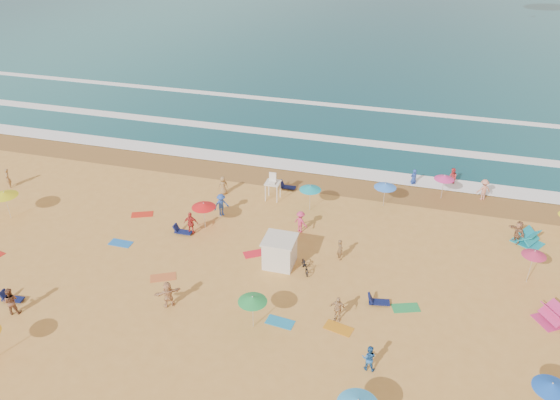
# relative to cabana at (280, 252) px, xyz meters

# --- Properties ---
(ground) EXTENTS (220.00, 220.00, 0.00)m
(ground) POSITION_rel_cabana_xyz_m (-0.75, 0.11, -1.00)
(ground) COLOR gold
(ground) RESTS_ON ground
(ocean) EXTENTS (220.00, 140.00, 0.18)m
(ocean) POSITION_rel_cabana_xyz_m (-0.75, 84.11, -1.00)
(ocean) COLOR #0C4756
(ocean) RESTS_ON ground
(wet_sand) EXTENTS (220.00, 220.00, 0.00)m
(wet_sand) POSITION_rel_cabana_xyz_m (-0.75, 12.61, -0.99)
(wet_sand) COLOR olive
(wet_sand) RESTS_ON ground
(surf_foam) EXTENTS (200.00, 18.70, 0.05)m
(surf_foam) POSITION_rel_cabana_xyz_m (-0.75, 21.43, -0.90)
(surf_foam) COLOR white
(surf_foam) RESTS_ON ground
(cabana) EXTENTS (2.00, 2.00, 2.00)m
(cabana) POSITION_rel_cabana_xyz_m (0.00, 0.00, 0.00)
(cabana) COLOR silver
(cabana) RESTS_ON ground
(cabana_roof) EXTENTS (2.20, 2.20, 0.12)m
(cabana_roof) POSITION_rel_cabana_xyz_m (0.00, 0.00, 1.06)
(cabana_roof) COLOR silver
(cabana_roof) RESTS_ON cabana
(bicycle) EXTENTS (1.30, 1.82, 0.91)m
(bicycle) POSITION_rel_cabana_xyz_m (1.90, -0.30, -0.54)
(bicycle) COLOR black
(bicycle) RESTS_ON ground
(lifeguard_stand) EXTENTS (1.20, 1.20, 2.10)m
(lifeguard_stand) POSITION_rel_cabana_xyz_m (-3.03, 8.63, 0.05)
(lifeguard_stand) COLOR white
(lifeguard_stand) RESTS_ON ground
(beach_umbrellas) EXTENTS (64.35, 26.99, 0.81)m
(beach_umbrellas) POSITION_rel_cabana_xyz_m (-0.24, -0.50, 1.06)
(beach_umbrellas) COLOR #C32B56
(beach_umbrellas) RESTS_ON ground
(loungers) EXTENTS (54.26, 24.53, 0.34)m
(loungers) POSITION_rel_cabana_xyz_m (1.50, -2.18, -0.83)
(loungers) COLOR #0F194F
(loungers) RESTS_ON ground
(towels) EXTENTS (43.97, 19.39, 0.03)m
(towels) POSITION_rel_cabana_xyz_m (-1.82, -2.92, -0.98)
(towels) COLOR red
(towels) RESTS_ON ground
(popup_tents) EXTENTS (3.12, 10.93, 1.20)m
(popup_tents) POSITION_rel_cabana_xyz_m (17.23, 3.26, -0.40)
(popup_tents) COLOR #CD2D72
(popup_tents) RESTS_ON ground
(beachgoers) EXTENTS (42.91, 25.72, 2.15)m
(beachgoers) POSITION_rel_cabana_xyz_m (-0.59, 2.68, -0.13)
(beachgoers) COLOR #264DB4
(beachgoers) RESTS_ON ground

